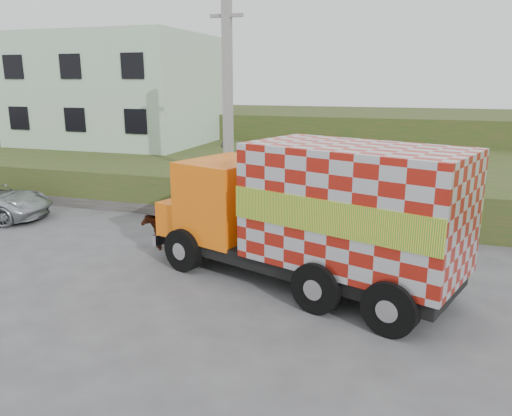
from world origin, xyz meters
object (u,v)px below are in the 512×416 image
(cargo_truck, at_px, (313,214))
(pedestrian, at_px, (227,152))
(utility_pole, at_px, (228,108))
(cow, at_px, (162,228))

(cargo_truck, bearing_deg, pedestrian, 144.81)
(utility_pole, height_order, pedestrian, utility_pole)
(utility_pole, xyz_separation_m, cargo_truck, (4.31, -5.42, -2.20))
(cow, bearing_deg, utility_pole, 81.72)
(utility_pole, distance_m, cargo_truck, 7.27)
(cow, distance_m, pedestrian, 5.63)
(cow, xyz_separation_m, pedestrian, (0.12, 5.37, 1.67))
(utility_pole, relative_size, cargo_truck, 0.94)
(utility_pole, height_order, cow, utility_pole)
(pedestrian, bearing_deg, cow, 80.64)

